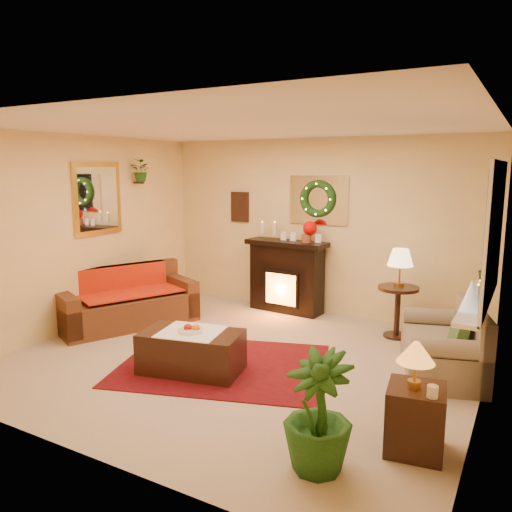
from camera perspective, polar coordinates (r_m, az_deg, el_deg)
The scene contains 31 objects.
floor at distance 5.84m, azimuth -1.71°, elevation -11.70°, with size 5.00×5.00×0.00m, color beige.
ceiling at distance 5.45m, azimuth -1.86°, elevation 14.62°, with size 5.00×5.00×0.00m, color white.
wall_back at distance 7.50m, azimuth 7.12°, elevation 3.32°, with size 5.00×5.00×0.00m, color #EFD88C.
wall_front at distance 3.79m, azimuth -19.63°, elevation -3.69°, with size 5.00×5.00×0.00m, color #EFD88C.
wall_left at distance 7.11m, azimuth -19.35°, elevation 2.47°, with size 4.50×4.50×0.00m, color #EFD88C.
wall_right at distance 4.74m, azimuth 25.09°, elevation -1.40°, with size 4.50×4.50×0.00m, color #EFD88C.
area_rug at distance 5.68m, azimuth -3.78°, elevation -12.32°, with size 2.24×1.68×0.01m, color #420F10.
sofa at distance 7.16m, azimuth -14.54°, elevation -4.34°, with size 0.81×1.85×0.80m, color brown.
red_throw at distance 7.27m, azimuth -14.27°, elevation -3.90°, with size 0.88×1.43×0.02m, color red.
fireplace at distance 7.60m, azimuth 3.53°, elevation -2.28°, with size 1.11×0.35×1.02m, color black.
poinsettia at distance 7.31m, azimuth 6.19°, elevation 3.16°, with size 0.21×0.21×0.21m, color #CD0500.
mantel_candle_a at distance 7.67m, azimuth 0.72°, elevation 3.23°, with size 0.06×0.06×0.17m, color silver.
mantel_candle_b at distance 7.59m, azimuth 2.16°, elevation 3.16°, with size 0.06×0.06×0.19m, color silver.
mantel_mirror at distance 7.45m, azimuth 7.13°, elevation 6.36°, with size 0.92×0.02×0.72m, color white.
wreath at distance 7.41m, azimuth 7.02°, elevation 6.50°, with size 0.55×0.55×0.11m, color #194719.
wall_art at distance 8.06m, azimuth -1.85°, elevation 5.63°, with size 0.32×0.03×0.48m, color #381E11.
gold_mirror at distance 7.25m, azimuth -17.67°, elevation 6.27°, with size 0.03×0.84×1.00m, color gold.
hanging_plant at distance 7.68m, azimuth -12.92°, elevation 8.31°, with size 0.33×0.28×0.36m, color #194719.
loveseat at distance 5.70m, azimuth 20.57°, elevation -8.43°, with size 0.74×1.28×0.74m, color #806F52.
window_frame at distance 5.25m, azimuth 25.60°, elevation 2.34°, with size 0.03×1.86×1.36m, color white.
window_glass at distance 5.25m, azimuth 25.44°, elevation 2.36°, with size 0.02×1.70×1.22m, color black.
window_sill at distance 5.38m, azimuth 23.94°, elevation -4.76°, with size 0.22×1.86×0.04m, color white.
mini_tree at distance 4.87m, azimuth 23.37°, elevation -4.11°, with size 0.19×0.19×0.28m, color silver.
sill_plant at distance 6.00m, azimuth 24.99°, elevation -1.28°, with size 0.26×0.21×0.47m, color #10370D.
side_table_round at distance 6.72m, azimuth 15.83°, elevation -6.25°, with size 0.52×0.52×0.67m, color black.
lamp_cream at distance 6.62m, azimuth 16.11°, elevation -1.57°, with size 0.33×0.33×0.50m, color #FFED99.
end_table_square at distance 4.20m, azimuth 17.75°, elevation -17.24°, with size 0.42×0.42×0.52m, color #4F3722.
lamp_tiffany at distance 3.99m, azimuth 17.77°, elevation -11.23°, with size 0.28×0.28×0.42m, color yellow.
coffee_table at distance 5.48m, azimuth -7.36°, elevation -10.94°, with size 1.06×0.58×0.44m, color #503721.
fruit_bowl at distance 5.38m, azimuth -7.44°, elevation -8.61°, with size 0.27×0.27×0.06m, color silver.
floor_palm at distance 3.75m, azimuth 7.10°, elevation -17.20°, with size 1.49×1.49×2.67m, color #0F3E17.
Camera 1 is at (2.80, -4.65, 2.15)m, focal length 35.00 mm.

